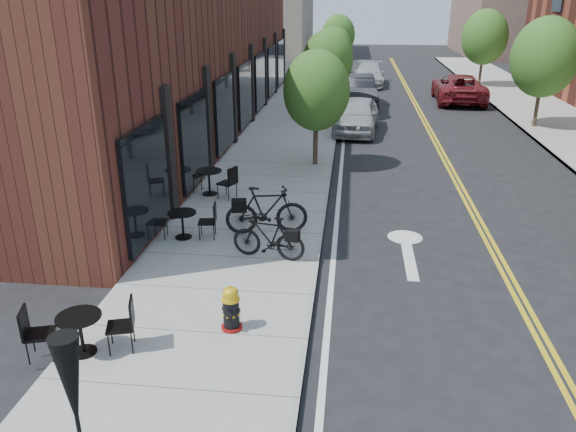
{
  "coord_description": "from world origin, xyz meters",
  "views": [
    {
      "loc": [
        0.57,
        -9.54,
        5.56
      ],
      "look_at": [
        -0.73,
        1.86,
        1.0
      ],
      "focal_mm": 35.0,
      "sensor_mm": 36.0,
      "label": 1
    }
  ],
  "objects_px": {
    "bistro_set_b": "(182,221)",
    "parked_car_far": "(459,88)",
    "parked_car_b": "(357,91)",
    "parked_car_c": "(369,75)",
    "bicycle_left": "(268,237)",
    "bistro_set_c": "(209,179)",
    "patio_umbrella": "(74,398)",
    "bistro_set_a": "(80,329)",
    "bicycle_right": "(267,210)",
    "parked_car_a": "(357,115)",
    "fire_hydrant": "(231,309)"
  },
  "relations": [
    {
      "from": "bistro_set_a",
      "to": "parked_car_a",
      "type": "relative_size",
      "value": 0.39
    },
    {
      "from": "bistro_set_b",
      "to": "parked_car_b",
      "type": "bearing_deg",
      "value": 69.69
    },
    {
      "from": "bicycle_left",
      "to": "bistro_set_a",
      "type": "bearing_deg",
      "value": -22.16
    },
    {
      "from": "parked_car_c",
      "to": "bicycle_left",
      "type": "bearing_deg",
      "value": -93.44
    },
    {
      "from": "patio_umbrella",
      "to": "parked_car_c",
      "type": "height_order",
      "value": "patio_umbrella"
    },
    {
      "from": "patio_umbrella",
      "to": "parked_car_far",
      "type": "distance_m",
      "value": 29.03
    },
    {
      "from": "bistro_set_c",
      "to": "patio_umbrella",
      "type": "height_order",
      "value": "patio_umbrella"
    },
    {
      "from": "parked_car_b",
      "to": "patio_umbrella",
      "type": "bearing_deg",
      "value": -102.59
    },
    {
      "from": "fire_hydrant",
      "to": "parked_car_far",
      "type": "relative_size",
      "value": 0.15
    },
    {
      "from": "bistro_set_a",
      "to": "parked_car_far",
      "type": "height_order",
      "value": "parked_car_far"
    },
    {
      "from": "bicycle_left",
      "to": "parked_car_c",
      "type": "xyz_separation_m",
      "value": [
        2.72,
        26.38,
        0.08
      ]
    },
    {
      "from": "parked_car_c",
      "to": "fire_hydrant",
      "type": "bearing_deg",
      "value": -93.32
    },
    {
      "from": "bicycle_left",
      "to": "bistro_set_a",
      "type": "distance_m",
      "value": 4.56
    },
    {
      "from": "bicycle_left",
      "to": "parked_car_far",
      "type": "xyz_separation_m",
      "value": [
        7.46,
        20.85,
        0.14
      ]
    },
    {
      "from": "parked_car_far",
      "to": "parked_car_a",
      "type": "bearing_deg",
      "value": 56.85
    },
    {
      "from": "bistro_set_a",
      "to": "parked_car_b",
      "type": "height_order",
      "value": "parked_car_b"
    },
    {
      "from": "bicycle_right",
      "to": "bistro_set_b",
      "type": "xyz_separation_m",
      "value": [
        -1.95,
        -0.5,
        -0.17
      ]
    },
    {
      "from": "bistro_set_a",
      "to": "parked_car_b",
      "type": "distance_m",
      "value": 23.3
    },
    {
      "from": "patio_umbrella",
      "to": "parked_car_a",
      "type": "height_order",
      "value": "patio_umbrella"
    },
    {
      "from": "bistro_set_b",
      "to": "parked_car_far",
      "type": "distance_m",
      "value": 22.19
    },
    {
      "from": "bicycle_right",
      "to": "bicycle_left",
      "type": "bearing_deg",
      "value": 178.57
    },
    {
      "from": "bicycle_right",
      "to": "patio_umbrella",
      "type": "distance_m",
      "value": 8.4
    },
    {
      "from": "bicycle_right",
      "to": "bistro_set_a",
      "type": "bearing_deg",
      "value": 145.2
    },
    {
      "from": "fire_hydrant",
      "to": "bistro_set_b",
      "type": "bearing_deg",
      "value": 132.98
    },
    {
      "from": "parked_car_b",
      "to": "parked_car_far",
      "type": "relative_size",
      "value": 0.9
    },
    {
      "from": "bistro_set_a",
      "to": "bistro_set_b",
      "type": "xyz_separation_m",
      "value": [
        0.29,
        4.69,
        -0.02
      ]
    },
    {
      "from": "bicycle_left",
      "to": "parked_car_c",
      "type": "height_order",
      "value": "parked_car_c"
    },
    {
      "from": "fire_hydrant",
      "to": "parked_car_c",
      "type": "distance_m",
      "value": 29.39
    },
    {
      "from": "parked_car_c",
      "to": "parked_car_far",
      "type": "height_order",
      "value": "parked_car_far"
    },
    {
      "from": "bistro_set_c",
      "to": "parked_car_far",
      "type": "distance_m",
      "value": 19.48
    },
    {
      "from": "bistro_set_b",
      "to": "parked_car_far",
      "type": "relative_size",
      "value": 0.29
    },
    {
      "from": "bicycle_left",
      "to": "parked_car_b",
      "type": "distance_m",
      "value": 19.15
    },
    {
      "from": "parked_car_a",
      "to": "parked_car_c",
      "type": "height_order",
      "value": "parked_car_a"
    },
    {
      "from": "bicycle_left",
      "to": "bistro_set_c",
      "type": "bearing_deg",
      "value": -139.17
    },
    {
      "from": "fire_hydrant",
      "to": "bistro_set_c",
      "type": "height_order",
      "value": "bistro_set_c"
    },
    {
      "from": "parked_car_b",
      "to": "fire_hydrant",
      "type": "bearing_deg",
      "value": -102.05
    },
    {
      "from": "bicycle_left",
      "to": "patio_umbrella",
      "type": "distance_m",
      "value": 7.1
    },
    {
      "from": "bicycle_left",
      "to": "bicycle_right",
      "type": "xyz_separation_m",
      "value": [
        -0.24,
        1.36,
        0.1
      ]
    },
    {
      "from": "bistro_set_a",
      "to": "parked_car_far",
      "type": "xyz_separation_m",
      "value": [
        9.94,
        24.68,
        0.19
      ]
    },
    {
      "from": "parked_car_b",
      "to": "parked_car_c",
      "type": "bearing_deg",
      "value": 77.36
    },
    {
      "from": "bistro_set_b",
      "to": "bicycle_right",
      "type": "bearing_deg",
      "value": 6.77
    },
    {
      "from": "bicycle_left",
      "to": "bistro_set_c",
      "type": "relative_size",
      "value": 0.94
    },
    {
      "from": "fire_hydrant",
      "to": "patio_umbrella",
      "type": "height_order",
      "value": "patio_umbrella"
    },
    {
      "from": "bicycle_right",
      "to": "bistro_set_b",
      "type": "bearing_deg",
      "value": 92.9
    },
    {
      "from": "parked_car_c",
      "to": "bistro_set_b",
      "type": "bearing_deg",
      "value": -98.44
    },
    {
      "from": "bicycle_right",
      "to": "patio_umbrella",
      "type": "bearing_deg",
      "value": 164.12
    },
    {
      "from": "bicycle_left",
      "to": "parked_car_b",
      "type": "height_order",
      "value": "parked_car_b"
    },
    {
      "from": "bistro_set_b",
      "to": "parked_car_far",
      "type": "xyz_separation_m",
      "value": [
        9.65,
        19.98,
        0.21
      ]
    },
    {
      "from": "patio_umbrella",
      "to": "bicycle_left",
      "type": "bearing_deg",
      "value": 82.76
    },
    {
      "from": "bistro_set_b",
      "to": "parked_car_a",
      "type": "bearing_deg",
      "value": 63.58
    }
  ]
}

